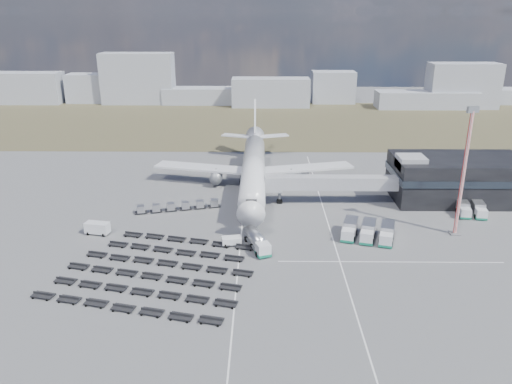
{
  "coord_description": "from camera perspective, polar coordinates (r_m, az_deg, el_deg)",
  "views": [
    {
      "loc": [
        2.02,
        -87.13,
        41.87
      ],
      "look_at": [
        0.79,
        17.1,
        4.0
      ],
      "focal_mm": 35.0,
      "sensor_mm": 36.0,
      "label": 1
    }
  ],
  "objects": [
    {
      "name": "pushback_tug",
      "position": [
        95.17,
        -2.82,
        -5.63
      ],
      "size": [
        3.97,
        2.71,
        1.6
      ],
      "primitive_type": "cube",
      "rotation": [
        0.0,
        0.0,
        0.19
      ],
      "color": "silver",
      "rests_on": "ground"
    },
    {
      "name": "catering_truck",
      "position": [
        132.76,
        5.65,
        2.07
      ],
      "size": [
        2.7,
        5.65,
        2.51
      ],
      "rotation": [
        0.0,
        0.0,
        -0.08
      ],
      "color": "silver",
      "rests_on": "ground"
    },
    {
      "name": "grass_strip",
      "position": [
        201.54,
        0.09,
        7.98
      ],
      "size": [
        420.0,
        90.0,
        0.01
      ],
      "primitive_type": "cube",
      "color": "#46452A",
      "rests_on": "ground"
    },
    {
      "name": "airliner",
      "position": [
        125.0,
        -0.28,
        2.95
      ],
      "size": [
        51.59,
        64.53,
        17.62
      ],
      "color": "silver",
      "rests_on": "ground"
    },
    {
      "name": "terminal",
      "position": [
        125.6,
        22.01,
        1.52
      ],
      "size": [
        30.4,
        16.4,
        11.0
      ],
      "color": "black",
      "rests_on": "ground"
    },
    {
      "name": "service_trucks_near",
      "position": [
        99.67,
        12.69,
        -4.39
      ],
      "size": [
        11.31,
        9.73,
        2.93
      ],
      "rotation": [
        0.0,
        0.0,
        -0.29
      ],
      "color": "silver",
      "rests_on": "ground"
    },
    {
      "name": "utility_van",
      "position": [
        104.25,
        -17.67,
        -3.98
      ],
      "size": [
        5.01,
        2.97,
        2.48
      ],
      "primitive_type": "cube",
      "rotation": [
        0.0,
        0.0,
        -0.19
      ],
      "color": "silver",
      "rests_on": "ground"
    },
    {
      "name": "jet_bridge",
      "position": [
        114.53,
        7.6,
        1.03
      ],
      "size": [
        30.3,
        3.8,
        7.05
      ],
      "color": "#939399",
      "rests_on": "ground"
    },
    {
      "name": "uld_row",
      "position": [
        112.33,
        -8.9,
        -1.61
      ],
      "size": [
        18.63,
        6.18,
        1.71
      ],
      "rotation": [
        0.0,
        0.0,
        0.25
      ],
      "color": "black",
      "rests_on": "ground"
    },
    {
      "name": "baggage_dollies",
      "position": [
        87.47,
        -11.28,
        -8.75
      ],
      "size": [
        35.03,
        32.06,
        0.83
      ],
      "rotation": [
        0.0,
        0.0,
        -0.24
      ],
      "color": "black",
      "rests_on": "ground"
    },
    {
      "name": "fuel_tanker",
      "position": [
        93.61,
        0.07,
        -5.53
      ],
      "size": [
        5.55,
        10.05,
        3.16
      ],
      "rotation": [
        0.0,
        0.0,
        0.33
      ],
      "color": "silver",
      "rests_on": "ground"
    },
    {
      "name": "floodlight_mast",
      "position": [
        103.18,
        22.63,
        2.03
      ],
      "size": [
        2.43,
        1.97,
        25.56
      ],
      "rotation": [
        0.0,
        0.0,
        0.32
      ],
      "color": "red",
      "rests_on": "ground"
    },
    {
      "name": "lane_markings",
      "position": [
        99.68,
        5.09,
        -4.95
      ],
      "size": [
        47.12,
        110.0,
        0.01
      ],
      "color": "silver",
      "rests_on": "ground"
    },
    {
      "name": "ground",
      "position": [
        96.69,
        -0.59,
        -5.69
      ],
      "size": [
        420.0,
        420.0,
        0.0
      ],
      "primitive_type": "plane",
      "color": "#565659",
      "rests_on": "ground"
    },
    {
      "name": "skyline",
      "position": [
        241.02,
        -1.8,
        11.72
      ],
      "size": [
        314.78,
        26.51,
        23.56
      ],
      "color": "#999CA7",
      "rests_on": "ground"
    },
    {
      "name": "service_trucks_far",
      "position": [
        118.1,
        23.34,
        -1.76
      ],
      "size": [
        6.4,
        7.32,
        2.66
      ],
      "rotation": [
        0.0,
        0.0,
        -0.15
      ],
      "color": "silver",
      "rests_on": "ground"
    }
  ]
}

